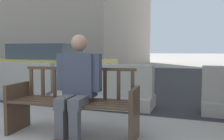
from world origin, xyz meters
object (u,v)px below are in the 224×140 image
at_px(street_bench, 73,105).
at_px(car_taxi_near, 49,63).
at_px(seated_person, 77,84).
at_px(jersey_barrier_centre, 103,89).
at_px(jersey_barrier_left, 17,84).

xyz_separation_m(street_bench, car_taxi_near, (-3.41, 4.48, 0.27)).
xyz_separation_m(street_bench, seated_person, (0.09, -0.05, 0.29)).
distance_m(street_bench, jersey_barrier_centre, 1.74).
height_order(street_bench, seated_person, seated_person).
relative_size(jersey_barrier_centre, car_taxi_near, 0.46).
relative_size(seated_person, car_taxi_near, 0.30).
bearing_deg(seated_person, jersey_barrier_left, 144.31).
xyz_separation_m(street_bench, jersey_barrier_centre, (-0.28, 1.71, -0.06)).
xyz_separation_m(seated_person, car_taxi_near, (-3.51, 4.53, -0.02)).
relative_size(seated_person, jersey_barrier_centre, 0.65).
bearing_deg(jersey_barrier_centre, street_bench, -80.83).
bearing_deg(jersey_barrier_centre, jersey_barrier_left, 178.05).
height_order(jersey_barrier_centre, jersey_barrier_left, same).
bearing_deg(jersey_barrier_left, street_bench, -35.94).
distance_m(street_bench, seated_person, 0.31).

